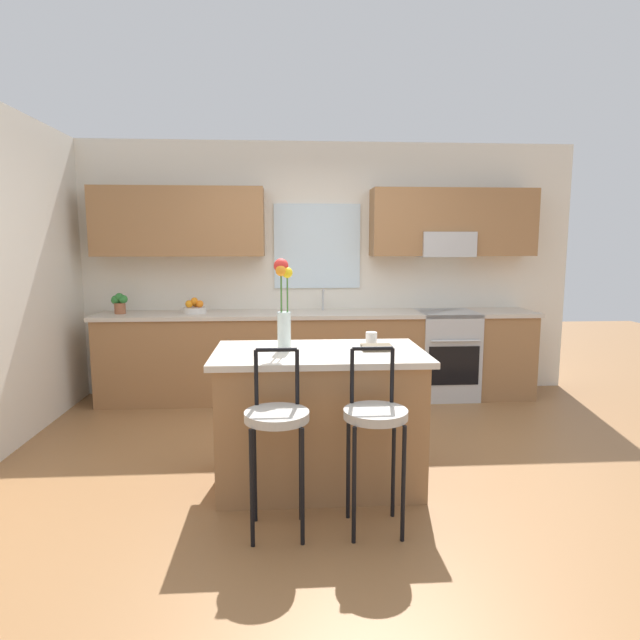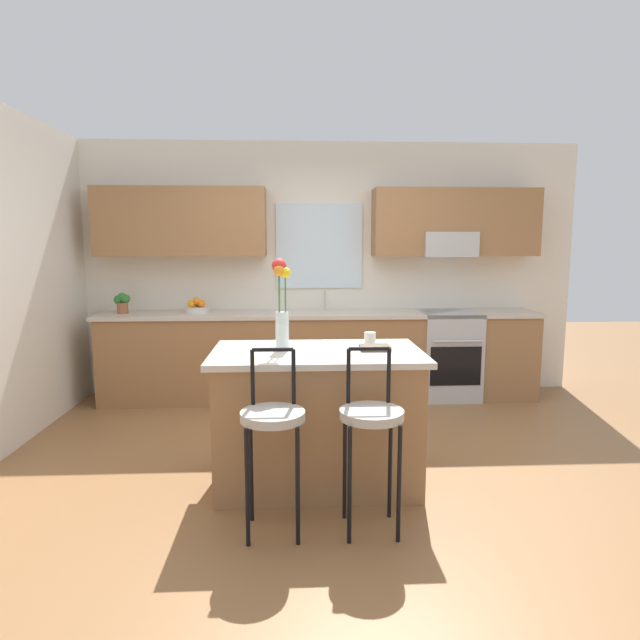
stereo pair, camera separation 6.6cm
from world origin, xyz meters
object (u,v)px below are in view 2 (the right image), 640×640
at_px(flower_vase, 281,304).
at_px(mug_ceramic, 370,339).
at_px(cookbook, 375,348).
at_px(bar_stool_near, 273,424).
at_px(potted_plant_small, 122,302).
at_px(bar_stool_middle, 371,422).
at_px(fruit_bowl_oranges, 197,308).
at_px(kitchen_island, 317,417).
at_px(oven_range, 447,354).

relative_size(flower_vase, mug_ceramic, 6.79).
height_order(flower_vase, cookbook, flower_vase).
height_order(bar_stool_near, potted_plant_small, potted_plant_small).
distance_m(bar_stool_middle, fruit_bowl_oranges, 3.05).
bearing_deg(kitchen_island, bar_stool_middle, -66.40).
relative_size(kitchen_island, bar_stool_near, 1.34).
height_order(bar_stool_middle, mug_ceramic, bar_stool_middle).
height_order(mug_ceramic, cookbook, mug_ceramic).
bearing_deg(mug_ceramic, potted_plant_small, 141.06).
xyz_separation_m(oven_range, flower_vase, (-1.72, -2.00, 0.77)).
height_order(bar_stool_near, cookbook, bar_stool_near).
distance_m(fruit_bowl_oranges, potted_plant_small, 0.75).
relative_size(bar_stool_middle, cookbook, 5.21).
distance_m(mug_ceramic, fruit_bowl_oranges, 2.41).
relative_size(fruit_bowl_oranges, potted_plant_small, 1.13).
bearing_deg(flower_vase, oven_range, 49.30).
bearing_deg(oven_range, kitchen_island, -126.35).
distance_m(bar_stool_middle, cookbook, 0.71).
height_order(bar_stool_middle, cookbook, bar_stool_middle).
distance_m(bar_stool_middle, potted_plant_small, 3.47).
height_order(fruit_bowl_oranges, potted_plant_small, potted_plant_small).
bearing_deg(potted_plant_small, mug_ceramic, -38.94).
distance_m(flower_vase, fruit_bowl_oranges, 2.24).
relative_size(kitchen_island, mug_ceramic, 15.56).
bearing_deg(bar_stool_near, mug_ceramic, 51.31).
bearing_deg(kitchen_island, flower_vase, 175.72).
bearing_deg(oven_range, mug_ceramic, -121.11).
relative_size(mug_ceramic, potted_plant_small, 0.42).
bearing_deg(bar_stool_middle, mug_ceramic, 82.63).
bearing_deg(flower_vase, potted_plant_small, 129.60).
bearing_deg(mug_ceramic, bar_stool_middle, -97.37).
distance_m(oven_range, fruit_bowl_oranges, 2.69).
xyz_separation_m(mug_ceramic, fruit_bowl_oranges, (-1.54, 1.85, 0.01)).
xyz_separation_m(oven_range, kitchen_island, (-1.48, -2.01, 0.00)).
bearing_deg(fruit_bowl_oranges, bar_stool_middle, -61.84).
xyz_separation_m(bar_stool_near, fruit_bowl_oranges, (-0.88, 2.67, 0.34)).
height_order(oven_range, mug_ceramic, mug_ceramic).
distance_m(oven_range, bar_stool_near, 3.18).
relative_size(flower_vase, fruit_bowl_oranges, 2.55).
distance_m(flower_vase, potted_plant_small, 2.63).
distance_m(bar_stool_near, bar_stool_middle, 0.55).
distance_m(oven_range, potted_plant_small, 3.44).
relative_size(bar_stool_middle, fruit_bowl_oranges, 4.34).
bearing_deg(cookbook, fruit_bowl_oranges, 127.14).
xyz_separation_m(oven_range, potted_plant_small, (-3.39, 0.03, 0.57)).
height_order(kitchen_island, potted_plant_small, potted_plant_small).
distance_m(kitchen_island, bar_stool_near, 0.71).
bearing_deg(potted_plant_small, kitchen_island, -46.91).
relative_size(oven_range, bar_stool_near, 0.88).
relative_size(bar_stool_middle, potted_plant_small, 4.91).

